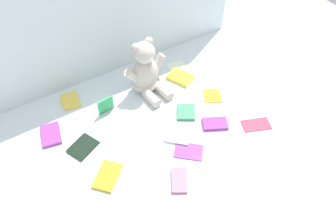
{
  "coord_description": "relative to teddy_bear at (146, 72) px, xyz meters",
  "views": [
    {
      "loc": [
        -0.48,
        -0.91,
        1.21
      ],
      "look_at": [
        0.02,
        -0.1,
        0.1
      ],
      "focal_mm": 33.78,
      "sensor_mm": 36.0,
      "label": 1
    }
  ],
  "objects": [
    {
      "name": "book_case_4",
      "position": [
        0.08,
        -0.26,
        -0.1
      ],
      "size": [
        0.13,
        0.13,
        0.02
      ],
      "primitive_type": "cube",
      "rotation": [
        0.0,
        0.0,
        5.7
      ],
      "color": "#3D9163",
      "rests_on": "ground_plane"
    },
    {
      "name": "book_case_12",
      "position": [
        -0.16,
        -0.56,
        -0.1
      ],
      "size": [
        0.11,
        0.13,
        0.02
      ],
      "primitive_type": "cube",
      "rotation": [
        0.0,
        0.0,
        2.61
      ],
      "color": "#BE6F8F",
      "rests_on": "ground_plane"
    },
    {
      "name": "ground_plane",
      "position": [
        -0.06,
        -0.18,
        -0.11
      ],
      "size": [
        3.2,
        3.2,
        0.0
      ],
      "primitive_type": "plane",
      "color": "silver"
    },
    {
      "name": "book_case_8",
      "position": [
        0.26,
        -0.23,
        -0.11
      ],
      "size": [
        0.13,
        0.13,
        0.01
      ],
      "primitive_type": "cube",
      "rotation": [
        0.0,
        0.0,
        4.21
      ],
      "color": "orange",
      "rests_on": "ground_plane"
    },
    {
      "name": "book_case_13",
      "position": [
        0.16,
        -0.4,
        -0.1
      ],
      "size": [
        0.14,
        0.12,
        0.02
      ],
      "primitive_type": "cube",
      "rotation": [
        0.0,
        0.0,
        4.24
      ],
      "color": "purple",
      "rests_on": "ground_plane"
    },
    {
      "name": "book_case_1",
      "position": [
        0.23,
        0.06,
        -0.11
      ],
      "size": [
        0.11,
        0.1,
        0.01
      ],
      "primitive_type": "cube",
      "rotation": [
        0.0,
        0.0,
        4.55
      ],
      "color": "white",
      "rests_on": "ground_plane"
    },
    {
      "name": "book_case_3",
      "position": [
        -0.55,
        -0.04,
        -0.1
      ],
      "size": [
        0.11,
        0.14,
        0.02
      ],
      "primitive_type": "cube",
      "rotation": [
        0.0,
        0.0,
        2.94
      ],
      "color": "purple",
      "rests_on": "ground_plane"
    },
    {
      "name": "book_case_10",
      "position": [
        -0.04,
        -0.46,
        -0.11
      ],
      "size": [
        0.15,
        0.15,
        0.01
      ],
      "primitive_type": "cube",
      "rotation": [
        0.0,
        0.0,
        3.99
      ],
      "color": "purple",
      "rests_on": "ground_plane"
    },
    {
      "name": "backdrop_drape",
      "position": [
        -0.06,
        0.24,
        0.28
      ],
      "size": [
        1.48,
        0.03,
        0.79
      ],
      "primitive_type": "cube",
      "color": "silver",
      "rests_on": "ground_plane"
    },
    {
      "name": "book_case_6",
      "position": [
        -0.44,
        -0.18,
        -0.11
      ],
      "size": [
        0.15,
        0.14,
        0.01
      ],
      "primitive_type": "cube",
      "rotation": [
        0.0,
        0.0,
        5.15
      ],
      "color": "black",
      "rests_on": "ground_plane"
    },
    {
      "name": "book_case_11",
      "position": [
        -0.39,
        0.12,
        -0.1
      ],
      "size": [
        0.09,
        0.11,
        0.02
      ],
      "primitive_type": "cube",
      "rotation": [
        0.0,
        0.0,
        6.17
      ],
      "color": "yellow",
      "rests_on": "ground_plane"
    },
    {
      "name": "book_case_5",
      "position": [
        -0.26,
        -0.04,
        -0.07
      ],
      "size": [
        0.08,
        0.03,
        0.1
      ],
      "primitive_type": "cube",
      "rotation": [
        0.1,
        0.0,
        0.1
      ],
      "color": "#30A35A",
      "rests_on": "ground_plane"
    },
    {
      "name": "book_case_9",
      "position": [
        0.19,
        -0.03,
        -0.1
      ],
      "size": [
        0.14,
        0.16,
        0.02
      ],
      "primitive_type": "cube",
      "rotation": [
        0.0,
        0.0,
        3.57
      ],
      "color": "yellow",
      "rests_on": "ground_plane"
    },
    {
      "name": "teddy_bear",
      "position": [
        0.0,
        0.0,
        0.0
      ],
      "size": [
        0.25,
        0.23,
        0.3
      ],
      "rotation": [
        0.0,
        0.0,
        0.12
      ],
      "color": "beige",
      "rests_on": "ground_plane"
    },
    {
      "name": "book_case_7",
      "position": [
        0.33,
        -0.5,
        -0.11
      ],
      "size": [
        0.15,
        0.12,
        0.01
      ],
      "primitive_type": "cube",
      "rotation": [
        0.0,
        0.0,
        1.19
      ],
      "color": "#D82A44",
      "rests_on": "ground_plane"
    },
    {
      "name": "book_case_2",
      "position": [
        -0.41,
        -0.38,
        -0.1
      ],
      "size": [
        0.16,
        0.16,
        0.02
      ],
      "primitive_type": "cube",
      "rotation": [
        0.0,
        0.0,
        2.32
      ],
      "color": "yellow",
      "rests_on": "ground_plane"
    },
    {
      "name": "book_case_0",
      "position": [
        -0.04,
        -0.36,
        -0.11
      ],
      "size": [
        0.14,
        0.14,
        0.01
      ],
      "primitive_type": "cube",
      "rotation": [
        0.0,
        0.0,
        0.79
      ],
      "color": "white",
      "rests_on": "ground_plane"
    }
  ]
}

